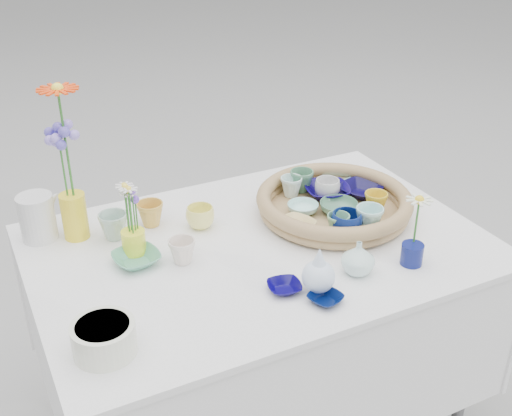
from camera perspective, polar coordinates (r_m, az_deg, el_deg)
name	(u,v)px	position (r m, az deg, el deg)	size (l,w,h in m)	color
wicker_tray	(334,204)	(1.96, 6.94, 0.39)	(0.47, 0.47, 0.08)	olive
tray_ceramic_0	(327,191)	(2.04, 6.34, 1.50)	(0.14, 0.14, 0.03)	#0B034E
tray_ceramic_1	(361,190)	(2.06, 9.29, 1.55)	(0.13, 0.13, 0.03)	#0A0735
tray_ceramic_2	(376,203)	(1.96, 10.58, 0.47)	(0.07, 0.07, 0.07)	gold
tray_ceramic_3	(339,208)	(1.95, 7.35, 0.03)	(0.11, 0.11, 0.04)	#518366
tray_ceramic_4	(338,224)	(1.83, 7.31, -1.46)	(0.07, 0.07, 0.06)	#71B685
tray_ceramic_5	(303,208)	(1.94, 4.19, -0.02)	(0.09, 0.09, 0.03)	#AEE6DE
tray_ceramic_6	(291,187)	(2.03, 3.15, 1.90)	(0.07, 0.07, 0.06)	silver
tray_ceramic_7	(327,189)	(2.03, 6.35, 1.71)	(0.08, 0.08, 0.06)	silver
tray_ceramic_8	(337,176)	(2.16, 7.24, 2.85)	(0.10, 0.10, 0.03)	#84C7E7
tray_ceramic_9	(346,224)	(1.83, 8.05, -1.40)	(0.09, 0.09, 0.07)	navy
tray_ceramic_10	(296,226)	(1.85, 3.58, -1.57)	(0.10, 0.10, 0.03)	#DDC579
tray_ceramic_11	(369,219)	(1.86, 10.03, -0.98)	(0.08, 0.08, 0.07)	#ACE7E2
tray_ceramic_12	(302,181)	(2.06, 4.08, 2.42)	(0.08, 0.08, 0.07)	#4C815F
loose_ceramic_0	(150,214)	(1.92, -9.36, -0.53)	(0.08, 0.08, 0.07)	gold
loose_ceramic_1	(200,217)	(1.89, -4.98, -0.82)	(0.08, 0.08, 0.07)	#F9F175
loose_ceramic_2	(137,259)	(1.75, -10.58, -4.46)	(0.12, 0.12, 0.03)	#54A07E
loose_ceramic_3	(182,251)	(1.73, -6.59, -3.83)	(0.07, 0.07, 0.07)	silver
loose_ceramic_4	(284,287)	(1.63, 2.54, -7.06)	(0.09, 0.09, 0.02)	#06014A
loose_ceramic_5	(114,226)	(1.87, -12.53, -1.56)	(0.08, 0.08, 0.08)	#A4C3B3
loose_ceramic_6	(325,299)	(1.59, 6.18, -8.01)	(0.08, 0.08, 0.02)	#03103F
fluted_bowl	(104,338)	(1.46, -13.36, -11.20)	(0.14, 0.14, 0.07)	silver
bud_vase_paleblue	(319,269)	(1.60, 5.60, -5.42)	(0.08, 0.08, 0.13)	#CEE2FA
bud_vase_seafoam	(358,258)	(1.69, 9.07, -4.39)	(0.09, 0.09, 0.09)	silver
bud_vase_cobalt	(412,254)	(1.77, 13.69, -4.01)	(0.06, 0.06, 0.06)	navy
single_daisy	(416,221)	(1.73, 14.08, -1.13)	(0.08, 0.08, 0.15)	white
tall_vase_yellow	(75,216)	(1.89, -15.83, -0.68)	(0.07, 0.07, 0.14)	yellow
gerbera	(66,144)	(1.79, -16.55, 5.45)	(0.13, 0.13, 0.33)	#FF400C
hydrangea	(63,166)	(1.82, -16.78, 3.59)	(0.07, 0.07, 0.25)	#5C4FC1
white_pitcher	(37,218)	(1.92, -18.87, -0.81)	(0.14, 0.10, 0.13)	silver
daisy_cup	(134,242)	(1.79, -10.81, -3.01)	(0.07, 0.07, 0.07)	#FCFB31
daisy_posy	(133,206)	(1.74, -10.89, 0.17)	(0.08, 0.08, 0.15)	white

